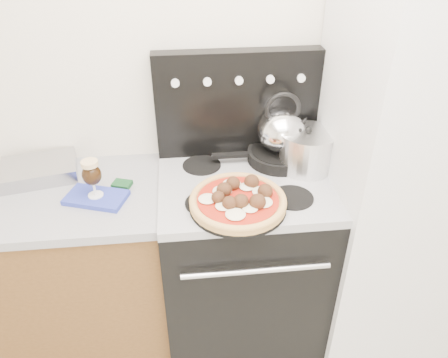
{
  "coord_description": "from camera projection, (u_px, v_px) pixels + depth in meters",
  "views": [
    {
      "loc": [
        -0.19,
        -0.42,
        1.99
      ],
      "look_at": [
        -0.03,
        1.05,
        1.02
      ],
      "focal_mm": 35.0,
      "sensor_mm": 36.0,
      "label": 1
    }
  ],
  "objects": [
    {
      "name": "room_shell",
      "position": [
        270.0,
        273.0,
        1.02
      ],
      "size": [
        3.52,
        3.01,
        2.52
      ],
      "color": "beige",
      "rests_on": "ground"
    },
    {
      "name": "base_cabinet",
      "position": [
        17.0,
        275.0,
        2.13
      ],
      "size": [
        1.45,
        0.6,
        0.86
      ],
      "primitive_type": "cube",
      "color": "brown",
      "rests_on": "ground"
    },
    {
      "name": "stove_body",
      "position": [
        242.0,
        260.0,
        2.2
      ],
      "size": [
        0.76,
        0.65,
        0.88
      ],
      "primitive_type": "cube",
      "color": "black",
      "rests_on": "ground"
    },
    {
      "name": "cooktop",
      "position": [
        244.0,
        185.0,
        1.95
      ],
      "size": [
        0.76,
        0.65,
        0.04
      ],
      "primitive_type": "cube",
      "color": "#ADADB2",
      "rests_on": "stove_body"
    },
    {
      "name": "backguard",
      "position": [
        237.0,
        104.0,
        2.03
      ],
      "size": [
        0.76,
        0.08,
        0.5
      ],
      "primitive_type": "cube",
      "color": "black",
      "rests_on": "cooktop"
    },
    {
      "name": "fridge",
      "position": [
        399.0,
        169.0,
        1.96
      ],
      "size": [
        0.64,
        0.68,
        1.9
      ],
      "primitive_type": "cube",
      "color": "silver",
      "rests_on": "ground"
    },
    {
      "name": "foil_sheet",
      "position": [
        39.0,
        170.0,
        1.99
      ],
      "size": [
        0.37,
        0.3,
        0.07
      ],
      "primitive_type": "cube",
      "rotation": [
        0.0,
        0.0,
        0.2
      ],
      "color": "silver",
      "rests_on": "countertop"
    },
    {
      "name": "oven_mitt",
      "position": [
        96.0,
        198.0,
        1.85
      ],
      "size": [
        0.28,
        0.22,
        0.02
      ],
      "primitive_type": "cube",
      "rotation": [
        0.0,
        0.0,
        -0.33
      ],
      "color": "#2E3BB0",
      "rests_on": "countertop"
    },
    {
      "name": "beer_glass",
      "position": [
        92.0,
        178.0,
        1.8
      ],
      "size": [
        0.1,
        0.1,
        0.17
      ],
      "primitive_type": null,
      "rotation": [
        0.0,
        0.0,
        -0.22
      ],
      "color": "black",
      "rests_on": "oven_mitt"
    },
    {
      "name": "pizza_pan",
      "position": [
        238.0,
        206.0,
        1.77
      ],
      "size": [
        0.41,
        0.41,
        0.01
      ],
      "primitive_type": "cylinder",
      "rotation": [
        0.0,
        0.0,
        -0.03
      ],
      "color": "black",
      "rests_on": "cooktop"
    },
    {
      "name": "pizza",
      "position": [
        238.0,
        199.0,
        1.75
      ],
      "size": [
        0.48,
        0.48,
        0.06
      ],
      "primitive_type": null,
      "rotation": [
        0.0,
        0.0,
        0.25
      ],
      "color": "tan",
      "rests_on": "pizza_pan"
    },
    {
      "name": "skillet",
      "position": [
        279.0,
        155.0,
        2.07
      ],
      "size": [
        0.3,
        0.3,
        0.05
      ],
      "primitive_type": "cylinder",
      "rotation": [
        0.0,
        0.0,
        0.0
      ],
      "color": "black",
      "rests_on": "cooktop"
    },
    {
      "name": "tea_kettle",
      "position": [
        281.0,
        127.0,
        1.99
      ],
      "size": [
        0.24,
        0.24,
        0.24
      ],
      "primitive_type": null,
      "rotation": [
        0.0,
        0.0,
        -0.11
      ],
      "color": "silver",
      "rests_on": "skillet"
    },
    {
      "name": "stock_pot",
      "position": [
        306.0,
        151.0,
        1.98
      ],
      "size": [
        0.29,
        0.29,
        0.17
      ],
      "primitive_type": "cylinder",
      "rotation": [
        0.0,
        0.0,
        0.21
      ],
      "color": "silver",
      "rests_on": "cooktop"
    }
  ]
}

